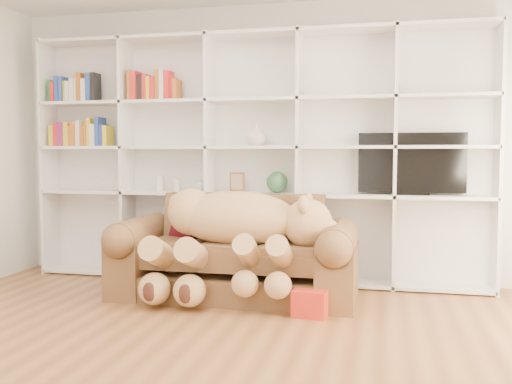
% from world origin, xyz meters
% --- Properties ---
extents(floor, '(5.00, 5.00, 0.00)m').
position_xyz_m(floor, '(0.00, 0.00, 0.00)').
color(floor, brown).
rests_on(floor, ground).
extents(wall_back, '(5.00, 0.02, 2.70)m').
position_xyz_m(wall_back, '(0.00, 2.50, 1.35)').
color(wall_back, white).
rests_on(wall_back, floor).
extents(bookshelf, '(4.43, 0.35, 2.40)m').
position_xyz_m(bookshelf, '(-0.24, 2.36, 1.31)').
color(bookshelf, white).
rests_on(bookshelf, floor).
extents(sofa, '(2.07, 0.90, 0.87)m').
position_xyz_m(sofa, '(-0.02, 1.70, 0.33)').
color(sofa, brown).
rests_on(sofa, floor).
extents(teddy_bear, '(1.56, 0.85, 0.91)m').
position_xyz_m(teddy_bear, '(0.01, 1.53, 0.61)').
color(teddy_bear, tan).
rests_on(teddy_bear, sofa).
extents(throw_pillow, '(0.45, 0.37, 0.41)m').
position_xyz_m(throw_pillow, '(-0.53, 1.85, 0.64)').
color(throw_pillow, '#530E17').
rests_on(throw_pillow, sofa).
extents(gift_box, '(0.29, 0.27, 0.21)m').
position_xyz_m(gift_box, '(0.70, 1.23, 0.10)').
color(gift_box, red).
rests_on(gift_box, floor).
extents(tv, '(0.96, 0.18, 0.57)m').
position_xyz_m(tv, '(1.47, 2.35, 1.14)').
color(tv, black).
rests_on(tv, bookshelf).
extents(picture_frame, '(0.15, 0.03, 0.18)m').
position_xyz_m(picture_frame, '(-0.17, 2.30, 0.97)').
color(picture_frame, brown).
rests_on(picture_frame, bookshelf).
extents(green_vase, '(0.20, 0.20, 0.20)m').
position_xyz_m(green_vase, '(0.23, 2.30, 0.97)').
color(green_vase, '#2F5D36').
rests_on(green_vase, bookshelf).
extents(figurine_tall, '(0.08, 0.08, 0.15)m').
position_xyz_m(figurine_tall, '(-0.97, 2.30, 0.94)').
color(figurine_tall, beige).
rests_on(figurine_tall, bookshelf).
extents(figurine_short, '(0.07, 0.07, 0.12)m').
position_xyz_m(figurine_short, '(-0.79, 2.30, 0.93)').
color(figurine_short, beige).
rests_on(figurine_short, bookshelf).
extents(snow_globe, '(0.10, 0.10, 0.10)m').
position_xyz_m(snow_globe, '(-0.55, 2.30, 0.92)').
color(snow_globe, silver).
rests_on(snow_globe, bookshelf).
extents(shelf_vase, '(0.26, 0.26, 0.21)m').
position_xyz_m(shelf_vase, '(0.02, 2.30, 1.42)').
color(shelf_vase, beige).
rests_on(shelf_vase, bookshelf).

